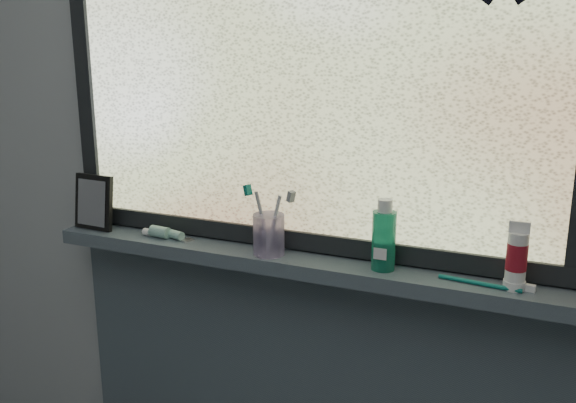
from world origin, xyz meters
The scene contains 11 objects.
wall_back centered at (0.00, 1.30, 1.25)m, with size 3.00×0.01×2.50m, color #9EA3A8.
windowsill centered at (0.00, 1.23, 1.00)m, with size 1.62×0.14×0.04m, color #434F59.
window_pane centered at (0.00, 1.28, 1.53)m, with size 1.50×0.01×1.00m, color silver.
frame_bottom centered at (0.00, 1.28, 1.05)m, with size 1.60×0.03×0.05m, color black.
frame_left centered at (-0.78, 1.28, 1.53)m, with size 0.05×0.03×1.10m, color black.
vanity_mirror centered at (-0.73, 1.22, 1.10)m, with size 0.13×0.07×0.17m, color black.
toothpaste_tube centered at (-0.48, 1.22, 1.04)m, with size 0.19×0.04×0.03m, color silver, non-canonical shape.
toothbrush_cup centered at (-0.15, 1.21, 1.08)m, with size 0.08×0.08×0.11m, color #A293C3.
toothbrush_lying centered at (0.40, 1.21, 1.03)m, with size 0.24×0.02×0.02m, color #0B6A5F, non-canonical shape.
mouthwash_bottle centered at (0.16, 1.23, 1.11)m, with size 0.06×0.06×0.15m, color #1C946E.
cream_tube centered at (0.48, 1.22, 1.11)m, with size 0.05×0.05×0.12m, color silver.
Camera 1 is at (0.55, -0.27, 1.60)m, focal length 40.00 mm.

